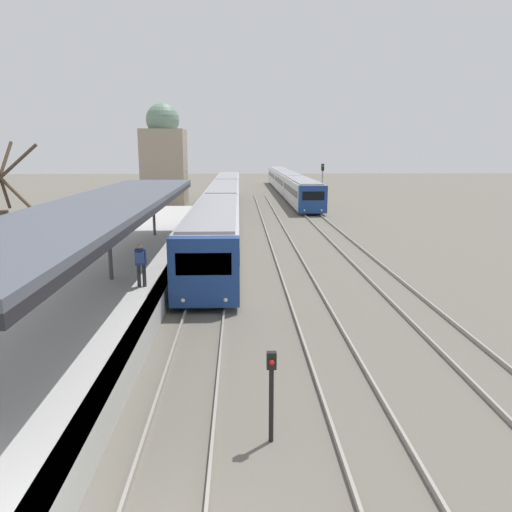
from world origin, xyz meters
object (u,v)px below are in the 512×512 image
train_far (288,182)px  signal_mast_far (322,180)px  signal_post_near (271,387)px  train_near (224,200)px  person_on_platform (141,261)px

train_far → signal_mast_far: signal_mast_far is taller
signal_post_near → train_near: bearing=93.3°
signal_post_near → signal_mast_far: 42.73m
train_near → signal_mast_far: bearing=39.4°
train_near → train_far: 26.37m
person_on_platform → signal_mast_far: bearing=69.6°
person_on_platform → signal_mast_far: 35.23m
person_on_platform → train_far: bearing=78.2°
train_far → signal_post_near: 59.28m
train_near → signal_post_near: bearing=-86.7°
train_near → signal_mast_far: size_ratio=11.29×
train_near → train_far: size_ratio=1.09×
signal_mast_far → train_near: bearing=-140.6°
person_on_platform → train_far: size_ratio=0.04×
person_on_platform → signal_post_near: person_on_platform is taller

